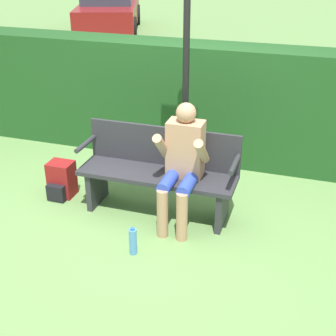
{
  "coord_description": "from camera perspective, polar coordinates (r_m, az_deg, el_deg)",
  "views": [
    {
      "loc": [
        1.41,
        -3.99,
        2.64
      ],
      "look_at": [
        0.15,
        -0.1,
        0.6
      ],
      "focal_mm": 50.0,
      "sensor_mm": 36.0,
      "label": 1
    }
  ],
  "objects": [
    {
      "name": "ground_plane",
      "position": [
        4.99,
        -1.29,
        -5.43
      ],
      "size": [
        40.0,
        40.0,
        0.0
      ],
      "primitive_type": "plane",
      "color": "#668E4C"
    },
    {
      "name": "hedge_back",
      "position": [
        6.03,
        3.51,
        8.06
      ],
      "size": [
        12.0,
        0.55,
        1.47
      ],
      "color": "#1E4C1E",
      "rests_on": "ground"
    },
    {
      "name": "park_bench",
      "position": [
        4.81,
        -1.1,
        -0.37
      ],
      "size": [
        1.62,
        0.46,
        0.89
      ],
      "color": "#2D2D33",
      "rests_on": "ground"
    },
    {
      "name": "person_seated",
      "position": [
        4.53,
        1.74,
        0.89
      ],
      "size": [
        0.49,
        0.6,
        1.23
      ],
      "color": "tan",
      "rests_on": "ground"
    },
    {
      "name": "backpack",
      "position": [
        5.34,
        -12.88,
        -1.48
      ],
      "size": [
        0.27,
        0.3,
        0.4
      ],
      "color": "maroon",
      "rests_on": "ground"
    },
    {
      "name": "water_bottle",
      "position": [
        4.34,
        -4.29,
        -8.9
      ],
      "size": [
        0.07,
        0.07,
        0.28
      ],
      "color": "#4C8CCC",
      "rests_on": "ground"
    },
    {
      "name": "signpost",
      "position": [
        4.92,
        2.2,
        13.09
      ],
      "size": [
        0.47,
        0.09,
        2.62
      ],
      "color": "black",
      "rests_on": "ground"
    },
    {
      "name": "parked_car",
      "position": [
        14.87,
        -7.2,
        18.59
      ],
      "size": [
        2.86,
        4.36,
        1.32
      ],
      "rotation": [
        0.0,
        0.0,
        1.9
      ],
      "color": "maroon",
      "rests_on": "ground"
    }
  ]
}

